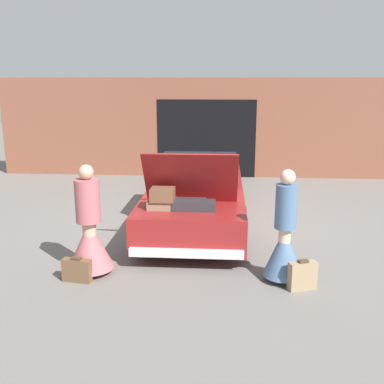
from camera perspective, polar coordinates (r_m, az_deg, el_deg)
The scene contains 7 objects.
ground_plane at distance 9.03m, azimuth 0.64°, elevation -3.53°, with size 40.00×40.00×0.00m, color slate.
garage_wall_back at distance 12.92m, azimuth 1.85°, elevation 8.08°, with size 12.00×0.14×2.80m.
car at distance 8.88m, azimuth 0.64°, elevation -0.07°, with size 1.80×5.04×1.65m.
person_left at distance 6.60m, azimuth -12.87°, elevation -5.45°, with size 0.67×0.67×1.60m.
person_right at distance 6.32m, azimuth 11.64°, elevation -6.23°, with size 0.56×0.56×1.58m.
suitcase_beside_left_person at distance 6.50m, azimuth -14.40°, elevation -9.60°, with size 0.42×0.18×0.36m.
suitcase_beside_right_person at distance 6.25m, azimuth 13.85°, elevation -10.26°, with size 0.40×0.25×0.42m.
Camera 1 is at (0.53, -8.59, 2.72)m, focal length 42.00 mm.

